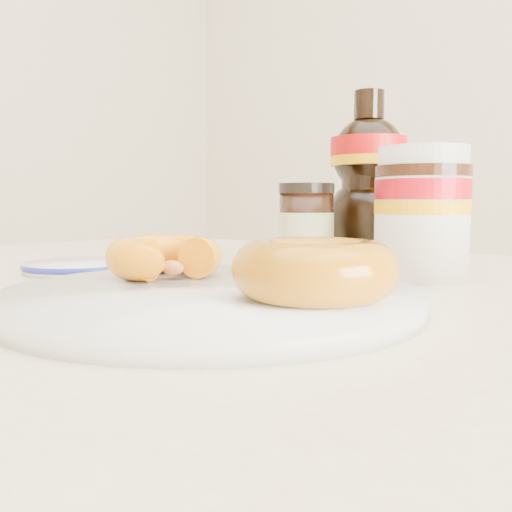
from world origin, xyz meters
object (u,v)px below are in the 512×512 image
Objects in this scene: donut_whole at (315,269)px; nutella_jar at (422,209)px; donut_bitten at (164,257)px; plate at (212,298)px; dark_jar at (306,229)px; syrup_bottle at (368,179)px; dining_table at (295,375)px; blue_rim_saucer at (78,266)px.

donut_whole is 0.82× the size of nutella_jar.
donut_whole reaches higher than donut_bitten.
dark_jar is at bearing 108.15° from plate.
plate is 1.45× the size of syrup_bottle.
dark_jar is (-0.12, -0.02, -0.02)m from nutella_jar.
dining_table is at bearing -59.78° from dark_jar.
blue_rim_saucer is at bearing 167.18° from plate.
plate is at bearing -33.17° from donut_bitten.
dining_table is 0.19m from donut_whole.
syrup_bottle is (-0.10, 0.08, 0.03)m from nutella_jar.
dining_table is at bearing 42.66° from donut_bitten.
dark_jar is at bearing 71.65° from donut_bitten.
nutella_jar is (0.05, 0.25, 0.06)m from plate.
nutella_jar reaches higher than plate.
plate is 0.34m from syrup_bottle.
blue_rim_saucer is (-0.25, -0.06, 0.09)m from dining_table.
dining_table is 4.60× the size of plate.
nutella_jar reaches higher than dark_jar.
donut_bitten is (-0.06, -0.11, 0.12)m from dining_table.
nutella_jar reaches higher than blue_rim_saucer.
donut_bitten is 0.89× the size of donut_whole.
plate is at bearing -82.78° from dining_table.
donut_whole reaches higher than blue_rim_saucer.
donut_bitten reaches higher than plate.
syrup_bottle reaches higher than donut_whole.
blue_rim_saucer is at bearing -139.68° from dark_jar.
plate is 3.15× the size of donut_bitten.
plate is 2.82× the size of donut_whole.
blue_rim_saucer is (-0.32, -0.19, -0.06)m from nutella_jar.
syrup_bottle is 0.12m from dark_jar.
blue_rim_saucer is (-0.21, -0.27, -0.10)m from syrup_bottle.
blue_rim_saucer is at bearing -149.63° from nutella_jar.
plate is at bearing -101.50° from nutella_jar.
donut_whole reaches higher than plate.
donut_bitten is 0.82× the size of blue_rim_saucer.
dark_jar is 0.26m from blue_rim_saucer.
nutella_jar is at bearing 61.37° from dining_table.
syrup_bottle is at bearing 78.82° from dark_jar.
dark_jar is (-0.16, 0.22, 0.01)m from donut_whole.
nutella_jar reaches higher than donut_bitten.
nutella_jar is 0.13m from syrup_bottle.
nutella_jar is (0.13, 0.23, 0.04)m from donut_bitten.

